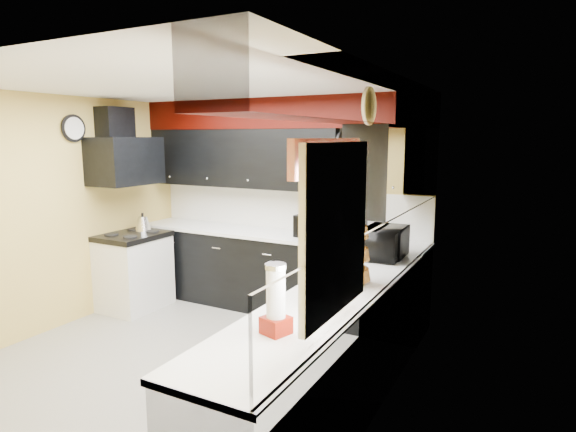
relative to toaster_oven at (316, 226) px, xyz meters
The scene contains 35 objects.
ground 1.93m from the toaster_oven, 110.21° to the right, with size 3.60×3.60×0.00m, color gray.
wall_back 0.65m from the toaster_oven, 152.13° to the left, with size 3.60×0.06×2.50m, color #E0C666.
wall_right 1.96m from the toaster_oven, 50.42° to the right, with size 0.06×3.60×2.50m, color #E0C666.
wall_left 2.80m from the toaster_oven, 147.38° to the right, with size 0.06×3.60×2.50m, color #E0C666.
ceiling 2.15m from the toaster_oven, 110.21° to the right, with size 3.60×3.60×0.06m, color white.
cab_back 0.83m from the toaster_oven, behind, with size 3.60×0.60×0.90m, color black.
cab_right 2.13m from the toaster_oven, 62.38° to the right, with size 0.60×3.00×0.90m, color black.
counter_back 0.57m from the toaster_oven, behind, with size 3.62×0.64×0.04m, color white.
counter_right 2.04m from the toaster_oven, 62.38° to the right, with size 0.64×3.02×0.04m, color white.
splash_back 0.64m from the toaster_oven, 152.94° to the left, with size 3.60×0.02×0.50m, color white.
splash_right 1.95m from the toaster_oven, 50.65° to the right, with size 0.02×3.60×0.50m, color white.
upper_back 1.29m from the toaster_oven, behind, with size 2.60×0.35×0.70m, color black.
upper_right 1.43m from the toaster_oven, 29.54° to the right, with size 0.35×1.80×0.70m, color black.
soffit_back 1.38m from the toaster_oven, 168.46° to the left, with size 3.60×0.36×0.35m, color black.
soffit_right 2.36m from the toaster_oven, 57.72° to the right, with size 0.36×3.24×0.35m, color black.
stove 2.28m from the toaster_oven, 159.78° to the right, with size 0.60×0.75×0.86m, color white.
cooktop 2.20m from the toaster_oven, 159.78° to the right, with size 0.62×0.77×0.06m, color black.
hood 2.35m from the toaster_oven, 160.22° to the right, with size 0.50×0.78×0.55m, color black.
hood_duct 2.62m from the toaster_oven, 161.29° to the right, with size 0.24×0.40×0.40m, color black.
window 2.75m from the toaster_oven, 62.92° to the right, with size 0.03×0.86×0.96m, color white, non-canonical shape.
valance 2.82m from the toaster_oven, 63.97° to the right, with size 0.04×0.88×0.20m, color red.
pan_top 0.97m from the toaster_oven, ahead, with size 0.03×0.22×0.40m, color black, non-canonical shape.
pan_mid 0.74m from the toaster_oven, 18.09° to the right, with size 0.03×0.28×0.46m, color black, non-canonical shape.
pan_low 0.73m from the toaster_oven, 33.13° to the left, with size 0.03×0.24×0.42m, color black, non-canonical shape.
cut_board 0.81m from the toaster_oven, 36.89° to the right, with size 0.03×0.26×0.35m, color white.
baskets 1.75m from the toaster_oven, 56.47° to the right, with size 0.27×0.27×0.50m, color brown, non-canonical shape.
clock 2.86m from the toaster_oven, 151.60° to the right, with size 0.03×0.30×0.30m, color black, non-canonical shape.
deco_plate 2.52m from the toaster_oven, 56.79° to the right, with size 0.03×0.24×0.24m, color white, non-canonical shape.
toaster_oven is the anchor object (origin of this frame).
microwave 1.11m from the toaster_oven, 29.85° to the right, with size 0.52×0.35×0.29m, color black.
utensil_crock 0.41m from the toaster_oven, ahead, with size 0.16×0.16×0.17m, color white.
knife_block 0.55m from the toaster_oven, ahead, with size 0.11×0.15×0.24m, color black.
kettle 2.16m from the toaster_oven, 165.27° to the right, with size 0.19×0.19×0.17m, color silver, non-canonical shape.
dispenser_a 2.24m from the toaster_oven, 64.47° to the right, with size 0.15×0.15×0.41m, color #5E0000, non-canonical shape.
dispenser_b 2.73m from the toaster_oven, 70.02° to the right, with size 0.14×0.14×0.38m, color #660510, non-canonical shape.
Camera 1 is at (2.78, -3.34, 2.06)m, focal length 30.00 mm.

